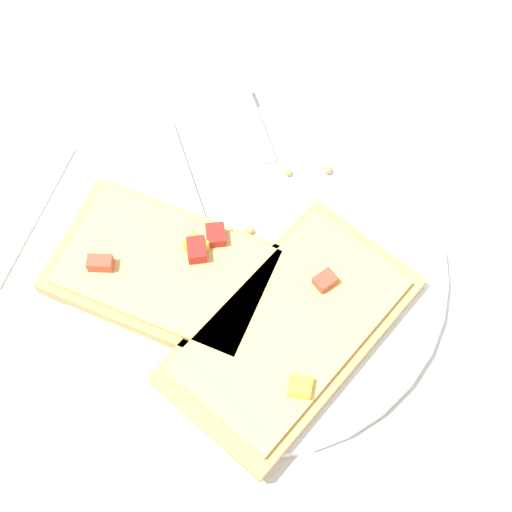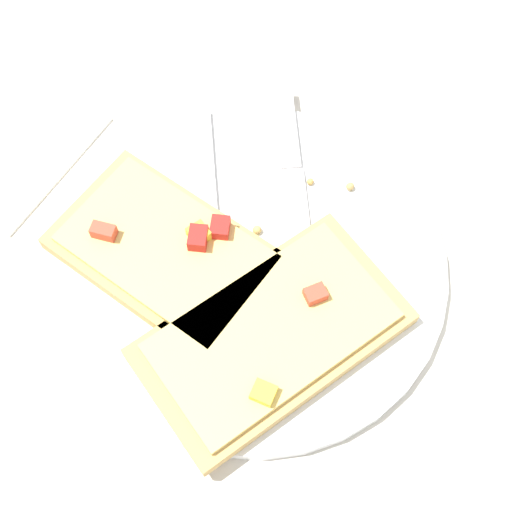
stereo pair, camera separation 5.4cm
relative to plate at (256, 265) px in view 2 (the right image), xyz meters
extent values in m
plane|color=beige|center=(0.00, 0.00, -0.01)|extent=(4.00, 4.00, 0.00)
cylinder|color=white|center=(0.00, 0.00, 0.00)|extent=(0.30, 0.30, 0.01)
cube|color=silver|center=(-0.04, -0.07, 0.01)|extent=(0.11, 0.09, 0.01)
cube|color=silver|center=(0.03, -0.02, 0.01)|extent=(0.06, 0.05, 0.01)
cube|color=silver|center=(0.07, -0.01, 0.01)|extent=(0.02, 0.02, 0.00)
cube|color=silver|center=(0.06, 0.00, 0.01)|extent=(0.02, 0.02, 0.00)
cube|color=silver|center=(0.06, 0.01, 0.01)|extent=(0.02, 0.02, 0.00)
cube|color=silver|center=(0.05, 0.01, 0.01)|extent=(0.02, 0.02, 0.00)
cube|color=silver|center=(-0.12, -0.04, 0.01)|extent=(0.08, 0.06, 0.01)
cube|color=silver|center=(-0.03, 0.02, 0.01)|extent=(0.13, 0.10, 0.00)
cube|color=tan|center=(0.05, 0.04, 0.01)|extent=(0.22, 0.17, 0.01)
cube|color=#E0C16B|center=(0.05, 0.04, 0.02)|extent=(0.19, 0.15, 0.01)
cube|color=#D14733|center=(0.01, 0.06, 0.03)|extent=(0.02, 0.02, 0.01)
cube|color=yellow|center=(0.09, 0.06, 0.03)|extent=(0.02, 0.02, 0.01)
cube|color=tan|center=(0.03, -0.06, 0.01)|extent=(0.11, 0.18, 0.01)
cube|color=#E0C16B|center=(0.03, -0.06, 0.02)|extent=(0.10, 0.16, 0.01)
cube|color=#D14733|center=(0.05, -0.10, 0.03)|extent=(0.02, 0.02, 0.01)
cube|color=yellow|center=(0.01, -0.04, 0.03)|extent=(0.02, 0.02, 0.01)
cube|color=red|center=(0.00, -0.03, 0.03)|extent=(0.02, 0.02, 0.01)
cube|color=red|center=(0.02, -0.04, 0.03)|extent=(0.02, 0.02, 0.01)
sphere|color=tan|center=(-0.08, 0.00, 0.01)|extent=(0.01, 0.01, 0.01)
sphere|color=tan|center=(-0.10, 0.03, 0.01)|extent=(0.01, 0.01, 0.01)
sphere|color=tan|center=(0.03, -0.03, 0.01)|extent=(0.01, 0.01, 0.01)
sphere|color=tan|center=(0.01, 0.09, 0.01)|extent=(0.01, 0.01, 0.01)
sphere|color=tan|center=(-0.02, -0.01, 0.01)|extent=(0.01, 0.01, 0.01)
cube|color=white|center=(0.01, -0.22, 0.00)|extent=(0.14, 0.08, 0.01)
camera|label=1|loc=(0.22, 0.08, 0.50)|focal=50.00mm
camera|label=2|loc=(0.20, 0.13, 0.50)|focal=50.00mm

